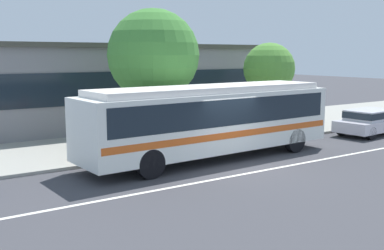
# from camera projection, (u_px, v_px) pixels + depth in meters

# --- Properties ---
(ground_plane) EXTENTS (120.00, 120.00, 0.00)m
(ground_plane) POSITION_uv_depth(u_px,v_px,m) (238.00, 168.00, 16.85)
(ground_plane) COLOR #3D3D42
(sidewalk_slab) EXTENTS (60.00, 8.00, 0.12)m
(sidewalk_slab) POSITION_uv_depth(u_px,v_px,m) (145.00, 137.00, 22.65)
(sidewalk_slab) COLOR #99978E
(sidewalk_slab) RESTS_ON ground_plane
(lane_stripe_center) EXTENTS (56.00, 0.16, 0.01)m
(lane_stripe_center) POSITION_uv_depth(u_px,v_px,m) (253.00, 172.00, 16.20)
(lane_stripe_center) COLOR silver
(lane_stripe_center) RESTS_ON ground_plane
(transit_bus) EXTENTS (10.81, 2.97, 2.87)m
(transit_bus) POSITION_uv_depth(u_px,v_px,m) (211.00, 117.00, 18.05)
(transit_bus) COLOR white
(transit_bus) RESTS_ON ground_plane
(sedan_far_ahead) EXTENTS (4.45, 2.21, 1.29)m
(sedan_far_ahead) POSITION_uv_depth(u_px,v_px,m) (371.00, 121.00, 23.71)
(sedan_far_ahead) COLOR silver
(sedan_far_ahead) RESTS_ON ground_plane
(pedestrian_waiting_near_sign) EXTENTS (0.47, 0.47, 1.66)m
(pedestrian_waiting_near_sign) POSITION_uv_depth(u_px,v_px,m) (166.00, 126.00, 19.44)
(pedestrian_waiting_near_sign) COLOR #73605A
(pedestrian_waiting_near_sign) RESTS_ON sidewalk_slab
(pedestrian_walking_along_curb) EXTENTS (0.45, 0.45, 1.69)m
(pedestrian_walking_along_curb) POSITION_uv_depth(u_px,v_px,m) (93.00, 133.00, 17.76)
(pedestrian_walking_along_curb) COLOR #2F2D39
(pedestrian_walking_along_curb) RESTS_ON sidewalk_slab
(bus_stop_sign) EXTENTS (0.13, 0.44, 2.42)m
(bus_stop_sign) POSITION_uv_depth(u_px,v_px,m) (266.00, 105.00, 22.02)
(bus_stop_sign) COLOR gray
(bus_stop_sign) RESTS_ON sidewalk_slab
(street_tree_near_stop) EXTENTS (4.03, 4.03, 5.93)m
(street_tree_near_stop) POSITION_uv_depth(u_px,v_px,m) (153.00, 55.00, 20.33)
(street_tree_near_stop) COLOR brown
(street_tree_near_stop) RESTS_ON sidewalk_slab
(street_tree_mid_block) EXTENTS (2.78, 2.78, 4.57)m
(street_tree_mid_block) POSITION_uv_depth(u_px,v_px,m) (269.00, 69.00, 25.12)
(street_tree_mid_block) COLOR brown
(street_tree_mid_block) RESTS_ON sidewalk_slab
(station_building) EXTENTS (18.43, 6.67, 4.63)m
(station_building) POSITION_uv_depth(u_px,v_px,m) (119.00, 85.00, 26.96)
(station_building) COLOR gray
(station_building) RESTS_ON ground_plane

